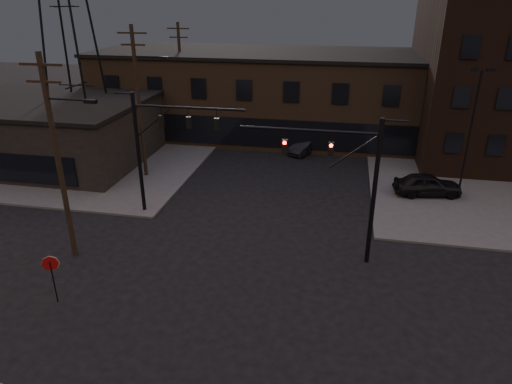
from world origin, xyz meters
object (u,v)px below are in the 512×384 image
(traffic_signal_far, at_px, (156,141))
(parked_car_lot_a, at_px, (427,184))
(car_crossing, at_px, (306,145))
(stop_sign, at_px, (51,268))
(traffic_signal_near, at_px, (353,176))

(traffic_signal_far, height_order, parked_car_lot_a, traffic_signal_far)
(traffic_signal_far, bearing_deg, car_crossing, 60.58)
(stop_sign, height_order, car_crossing, stop_sign)
(traffic_signal_near, relative_size, car_crossing, 1.93)
(traffic_signal_far, xyz_separation_m, stop_sign, (-1.28, -9.99, -3.17))
(traffic_signal_far, xyz_separation_m, car_crossing, (8.14, 14.43, -4.33))
(traffic_signal_near, relative_size, parked_car_lot_a, 1.72)
(traffic_signal_far, relative_size, parked_car_lot_a, 1.72)
(parked_car_lot_a, bearing_deg, car_crossing, 40.12)
(stop_sign, xyz_separation_m, parked_car_lot_a, (18.90, 16.20, -0.90))
(traffic_signal_near, distance_m, traffic_signal_far, 12.57)
(traffic_signal_far, relative_size, car_crossing, 1.93)
(stop_sign, bearing_deg, traffic_signal_near, 25.90)
(parked_car_lot_a, bearing_deg, traffic_signal_near, 141.34)
(traffic_signal_near, bearing_deg, car_crossing, 102.39)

